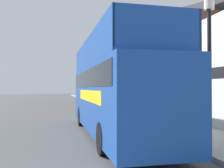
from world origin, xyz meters
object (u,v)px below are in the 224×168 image
object	(u,v)px
tour_bus	(113,92)
parked_car_ahead_of_bus	(99,106)
lamp_post_second	(135,67)
lamp_post_nearest	(209,39)

from	to	relation	value
tour_bus	parked_car_ahead_of_bus	size ratio (longest dim) A/B	2.65
parked_car_ahead_of_bus	lamp_post_second	xyz separation A→B (m)	(1.68, -3.89, 2.73)
tour_bus	parked_car_ahead_of_bus	xyz separation A→B (m)	(0.73, 8.39, -1.21)
parked_car_ahead_of_bus	lamp_post_nearest	distance (m)	12.61
parked_car_ahead_of_bus	lamp_post_second	size ratio (longest dim) A/B	0.86
parked_car_ahead_of_bus	lamp_post_nearest	xyz separation A→B (m)	(1.58, -12.16, 2.94)
lamp_post_nearest	lamp_post_second	world-z (taller)	lamp_post_nearest
tour_bus	lamp_post_nearest	distance (m)	4.75
tour_bus	lamp_post_second	size ratio (longest dim) A/B	2.27
lamp_post_nearest	lamp_post_second	bearing A→B (deg)	89.26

